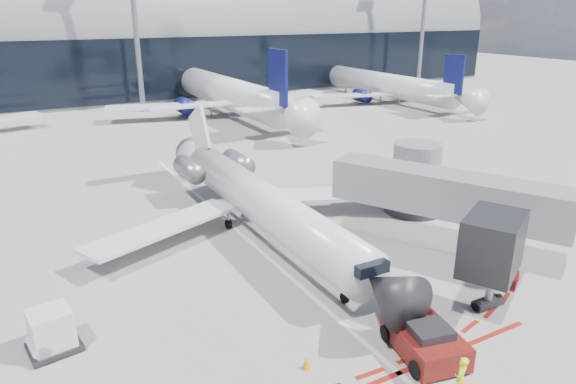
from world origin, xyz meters
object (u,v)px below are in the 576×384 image
uld_container (52,331)px  ramp_worker (461,379)px  pushback_tug (425,340)px  regional_jet (256,198)px

uld_container → ramp_worker: bearing=-47.5°
pushback_tug → ramp_worker: bearing=-94.5°
ramp_worker → uld_container: 15.87m
regional_jet → pushback_tug: regional_jet is taller
pushback_tug → ramp_worker: (-0.75, -2.55, 0.24)m
regional_jet → uld_container: 14.33m
pushback_tug → uld_container: size_ratio=2.61×
regional_jet → pushback_tug: (0.63, -14.38, -1.58)m
regional_jet → uld_container: size_ratio=12.16×
uld_container → regional_jet: bearing=20.6°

